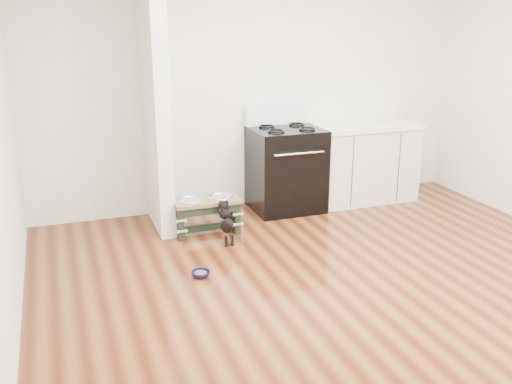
{
  "coord_description": "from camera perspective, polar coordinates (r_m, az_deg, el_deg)",
  "views": [
    {
      "loc": [
        -2.14,
        -3.49,
        2.12
      ],
      "look_at": [
        -0.39,
        1.38,
        0.49
      ],
      "focal_mm": 40.0,
      "sensor_mm": 36.0,
      "label": 1
    }
  ],
  "objects": [
    {
      "name": "puppy",
      "position": [
        5.48,
        -3.02,
        -2.88
      ],
      "size": [
        0.11,
        0.34,
        0.4
      ],
      "color": "black",
      "rests_on": "ground"
    },
    {
      "name": "oven_range",
      "position": [
        6.35,
        3.01,
        2.43
      ],
      "size": [
        0.76,
        0.69,
        1.14
      ],
      "color": "black",
      "rests_on": "ground"
    },
    {
      "name": "partition_wall",
      "position": [
        5.72,
        -10.07,
        9.46
      ],
      "size": [
        0.15,
        0.8,
        2.7
      ],
      "primitive_type": "cube",
      "color": "silver",
      "rests_on": "ground"
    },
    {
      "name": "room_shell",
      "position": [
        4.12,
        11.81,
        10.14
      ],
      "size": [
        5.0,
        5.0,
        5.0
      ],
      "color": "silver",
      "rests_on": "ground"
    },
    {
      "name": "cabinet_run",
      "position": [
        6.8,
        10.6,
        2.95
      ],
      "size": [
        1.24,
        0.64,
        0.91
      ],
      "color": "silver",
      "rests_on": "ground"
    },
    {
      "name": "dog_feeder",
      "position": [
        5.71,
        -5.02,
        -1.67
      ],
      "size": [
        0.65,
        0.35,
        0.37
      ],
      "color": "black",
      "rests_on": "ground"
    },
    {
      "name": "ground",
      "position": [
        4.61,
        10.56,
        -10.25
      ],
      "size": [
        5.0,
        5.0,
        0.0
      ],
      "primitive_type": "plane",
      "color": "#411A0B",
      "rests_on": "ground"
    },
    {
      "name": "floor_bowl",
      "position": [
        4.86,
        -5.56,
        -8.16
      ],
      "size": [
        0.19,
        0.19,
        0.05
      ],
      "rotation": [
        0.0,
        0.0,
        -0.2
      ],
      "color": "#0B0C50",
      "rests_on": "ground"
    }
  ]
}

